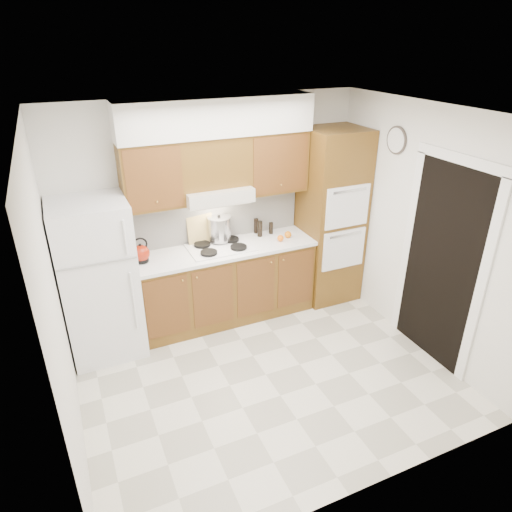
{
  "coord_description": "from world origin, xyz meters",
  "views": [
    {
      "loc": [
        -1.6,
        -3.34,
        3.17
      ],
      "look_at": [
        0.09,
        0.45,
        1.15
      ],
      "focal_mm": 32.0,
      "sensor_mm": 36.0,
      "label": 1
    }
  ],
  "objects_px": {
    "stock_pot": "(219,229)",
    "oven_cabinet": "(331,217)",
    "fridge": "(99,280)",
    "kettle": "(141,253)"
  },
  "relations": [
    {
      "from": "stock_pot",
      "to": "oven_cabinet",
      "type": "bearing_deg",
      "value": -7.93
    },
    {
      "from": "fridge",
      "to": "kettle",
      "type": "distance_m",
      "value": 0.51
    },
    {
      "from": "oven_cabinet",
      "to": "kettle",
      "type": "relative_size",
      "value": 11.67
    },
    {
      "from": "kettle",
      "to": "stock_pot",
      "type": "distance_m",
      "value": 0.97
    },
    {
      "from": "oven_cabinet",
      "to": "stock_pot",
      "type": "xyz_separation_m",
      "value": [
        -1.41,
        0.2,
        0.01
      ]
    },
    {
      "from": "fridge",
      "to": "stock_pot",
      "type": "distance_m",
      "value": 1.47
    },
    {
      "from": "fridge",
      "to": "stock_pot",
      "type": "height_order",
      "value": "fridge"
    },
    {
      "from": "fridge",
      "to": "oven_cabinet",
      "type": "relative_size",
      "value": 0.78
    },
    {
      "from": "kettle",
      "to": "oven_cabinet",
      "type": "bearing_deg",
      "value": 5.05
    },
    {
      "from": "fridge",
      "to": "kettle",
      "type": "height_order",
      "value": "fridge"
    }
  ]
}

